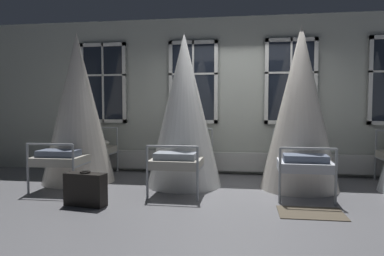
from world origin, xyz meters
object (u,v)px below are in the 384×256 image
(cot_second, at_px, (184,112))
(suitcase_dark, at_px, (85,189))
(cot_first, at_px, (78,111))
(cot_third, at_px, (300,110))

(cot_second, distance_m, suitcase_dark, 2.07)
(cot_first, height_order, suitcase_dark, cot_first)
(cot_second, xyz_separation_m, suitcase_dark, (-1.09, -1.45, -1.00))
(cot_first, xyz_separation_m, suitcase_dark, (0.81, -1.46, -1.03))
(cot_first, bearing_deg, cot_second, -91.49)
(cot_third, bearing_deg, suitcase_dark, 117.90)
(cot_first, relative_size, cot_third, 0.99)
(cot_second, relative_size, suitcase_dark, 4.35)
(cot_second, bearing_deg, suitcase_dark, 143.41)
(cot_first, xyz_separation_m, cot_third, (3.77, 0.03, 0.02))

